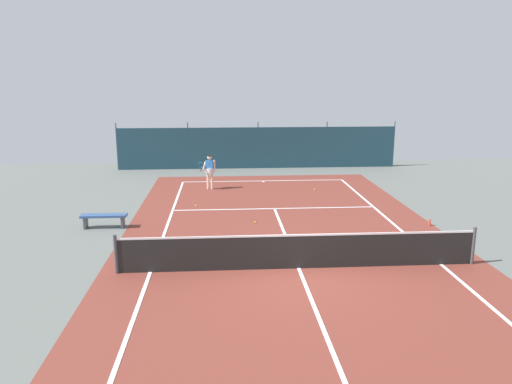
{
  "coord_description": "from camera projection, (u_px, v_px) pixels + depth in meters",
  "views": [
    {
      "loc": [
        -2.09,
        -12.79,
        5.23
      ],
      "look_at": [
        -0.81,
        5.62,
        0.9
      ],
      "focal_mm": 34.45,
      "sensor_mm": 36.0,
      "label": 1
    }
  ],
  "objects": [
    {
      "name": "ground_plane",
      "position": [
        299.0,
        268.0,
        13.76
      ],
      "size": [
        36.0,
        36.0,
        0.0
      ],
      "primitive_type": "plane",
      "color": "slate"
    },
    {
      "name": "court_surface",
      "position": [
        299.0,
        268.0,
        13.76
      ],
      "size": [
        11.02,
        26.6,
        0.01
      ],
      "color": "brown",
      "rests_on": "ground"
    },
    {
      "name": "tennis_net",
      "position": [
        299.0,
        251.0,
        13.64
      ],
      "size": [
        10.12,
        0.1,
        1.1
      ],
      "color": "black",
      "rests_on": "ground"
    },
    {
      "name": "back_fence",
      "position": [
        257.0,
        156.0,
        29.26
      ],
      "size": [
        16.3,
        0.98,
        2.7
      ],
      "color": "#1E3D4C",
      "rests_on": "ground"
    },
    {
      "name": "tennis_player",
      "position": [
        210.0,
        169.0,
        23.28
      ],
      "size": [
        0.81,
        0.68,
        1.64
      ],
      "rotation": [
        0.0,
        0.0,
        2.87
      ],
      "color": "beige",
      "rests_on": "ground"
    },
    {
      "name": "tennis_ball_near_player",
      "position": [
        315.0,
        189.0,
        23.28
      ],
      "size": [
        0.07,
        0.07,
        0.07
      ],
      "primitive_type": "sphere",
      "color": "#CCDB33",
      "rests_on": "ground"
    },
    {
      "name": "tennis_ball_midcourt",
      "position": [
        196.0,
        206.0,
        20.36
      ],
      "size": [
        0.07,
        0.07,
        0.07
      ],
      "primitive_type": "sphere",
      "color": "#CCDB33",
      "rests_on": "ground"
    },
    {
      "name": "tennis_ball_by_sideline",
      "position": [
        255.0,
        222.0,
        18.02
      ],
      "size": [
        0.07,
        0.07,
        0.07
      ],
      "primitive_type": "sphere",
      "color": "#CCDB33",
      "rests_on": "ground"
    },
    {
      "name": "courtside_bench",
      "position": [
        104.0,
        218.0,
        17.38
      ],
      "size": [
        1.6,
        0.4,
        0.49
      ],
      "color": "#335184",
      "rests_on": "ground"
    },
    {
      "name": "water_bottle",
      "position": [
        430.0,
        222.0,
        17.7
      ],
      "size": [
        0.08,
        0.08,
        0.24
      ],
      "primitive_type": "cylinder",
      "color": "#D84C38",
      "rests_on": "ground"
    }
  ]
}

